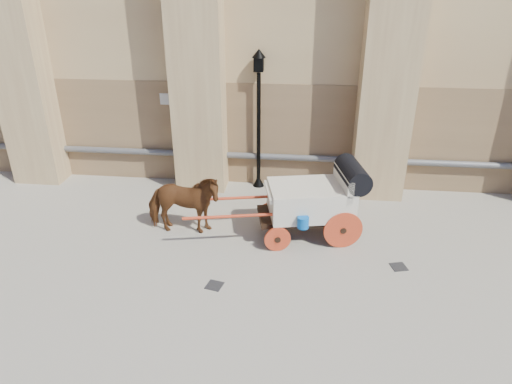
# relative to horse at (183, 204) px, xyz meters

# --- Properties ---
(ground) EXTENTS (90.00, 90.00, 0.00)m
(ground) POSITION_rel_horse_xyz_m (0.87, -0.88, -0.77)
(ground) COLOR gray
(ground) RESTS_ON ground
(horse) EXTENTS (1.85, 0.89, 1.54)m
(horse) POSITION_rel_horse_xyz_m (0.00, 0.00, 0.00)
(horse) COLOR brown
(horse) RESTS_ON ground
(carriage) EXTENTS (4.33, 1.95, 1.84)m
(carriage) POSITION_rel_horse_xyz_m (3.14, 0.24, 0.22)
(carriage) COLOR black
(carriage) RESTS_ON ground
(street_lamp) EXTENTS (0.37, 0.37, 3.95)m
(street_lamp) POSITION_rel_horse_xyz_m (1.50, 2.90, 1.34)
(street_lamp) COLOR black
(street_lamp) RESTS_ON ground
(drain_grate_near) EXTENTS (0.38, 0.38, 0.01)m
(drain_grate_near) POSITION_rel_horse_xyz_m (1.11, -2.01, -0.77)
(drain_grate_near) COLOR black
(drain_grate_near) RESTS_ON ground
(drain_grate_far) EXTENTS (0.39, 0.39, 0.01)m
(drain_grate_far) POSITION_rel_horse_xyz_m (4.95, -0.94, -0.77)
(drain_grate_far) COLOR black
(drain_grate_far) RESTS_ON ground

